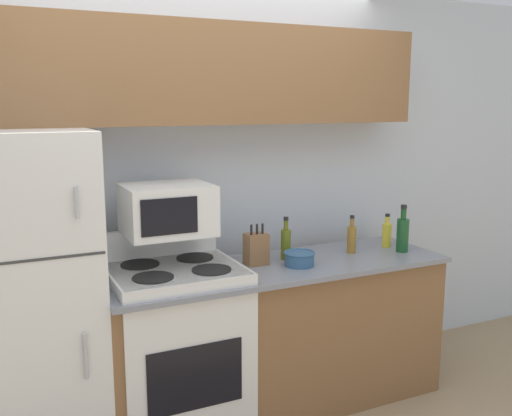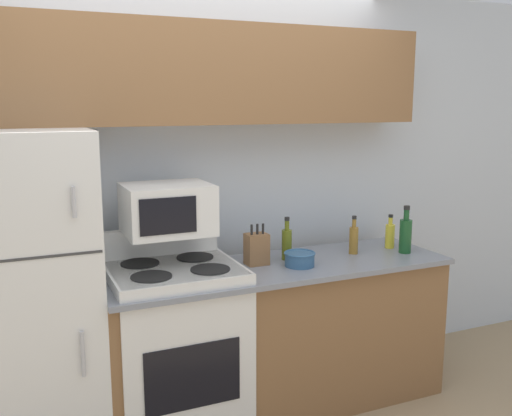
# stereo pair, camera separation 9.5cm
# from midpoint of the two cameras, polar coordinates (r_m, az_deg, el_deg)

# --- Properties ---
(wall_back) EXTENTS (8.00, 0.05, 2.55)m
(wall_back) POSITION_cam_midpoint_polar(r_m,az_deg,el_deg) (3.55, -5.26, 1.56)
(wall_back) COLOR silver
(wall_back) RESTS_ON ground_plane
(lower_cabinets) EXTENTS (2.05, 0.63, 0.90)m
(lower_cabinets) POSITION_cam_midpoint_polar(r_m,az_deg,el_deg) (3.50, 2.91, -12.65)
(lower_cabinets) COLOR brown
(lower_cabinets) RESTS_ON ground_plane
(refrigerator) EXTENTS (0.69, 0.74, 1.70)m
(refrigerator) POSITION_cam_midpoint_polar(r_m,az_deg,el_deg) (3.10, -21.19, -8.59)
(refrigerator) COLOR white
(refrigerator) RESTS_ON ground_plane
(upper_cabinets) EXTENTS (2.74, 0.31, 0.57)m
(upper_cabinets) POSITION_cam_midpoint_polar(r_m,az_deg,el_deg) (3.35, -4.47, 13.20)
(upper_cabinets) COLOR brown
(upper_cabinets) RESTS_ON refrigerator
(stove) EXTENTS (0.70, 0.62, 1.12)m
(stove) POSITION_cam_midpoint_polar(r_m,az_deg,el_deg) (3.27, -7.10, -13.66)
(stove) COLOR white
(stove) RESTS_ON ground_plane
(microwave) EXTENTS (0.46, 0.39, 0.27)m
(microwave) POSITION_cam_midpoint_polar(r_m,az_deg,el_deg) (3.13, -8.00, -0.10)
(microwave) COLOR white
(microwave) RESTS_ON stove
(knife_block) EXTENTS (0.13, 0.10, 0.24)m
(knife_block) POSITION_cam_midpoint_polar(r_m,az_deg,el_deg) (3.32, 0.89, -4.10)
(knife_block) COLOR brown
(knife_block) RESTS_ON lower_cabinets
(bowl) EXTENTS (0.18, 0.18, 0.08)m
(bowl) POSITION_cam_midpoint_polar(r_m,az_deg,el_deg) (3.31, 5.21, -5.06)
(bowl) COLOR #335B84
(bowl) RESTS_ON lower_cabinets
(bottle_wine_green) EXTENTS (0.08, 0.08, 0.30)m
(bottle_wine_green) POSITION_cam_midpoint_polar(r_m,az_deg,el_deg) (3.70, 15.44, -2.56)
(bottle_wine_green) COLOR #194C23
(bottle_wine_green) RESTS_ON lower_cabinets
(bottle_cooking_spray) EXTENTS (0.06, 0.06, 0.22)m
(bottle_cooking_spray) POSITION_cam_midpoint_polar(r_m,az_deg,el_deg) (3.80, 13.95, -2.62)
(bottle_cooking_spray) COLOR gold
(bottle_cooking_spray) RESTS_ON lower_cabinets
(bottle_vinegar) EXTENTS (0.06, 0.06, 0.24)m
(bottle_vinegar) POSITION_cam_midpoint_polar(r_m,az_deg,el_deg) (3.61, 10.49, -3.06)
(bottle_vinegar) COLOR olive
(bottle_vinegar) RESTS_ON lower_cabinets
(bottle_olive_oil) EXTENTS (0.06, 0.06, 0.26)m
(bottle_olive_oil) POSITION_cam_midpoint_polar(r_m,az_deg,el_deg) (3.43, 3.89, -3.51)
(bottle_olive_oil) COLOR #5B6619
(bottle_olive_oil) RESTS_ON lower_cabinets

